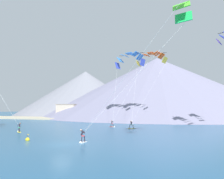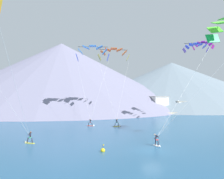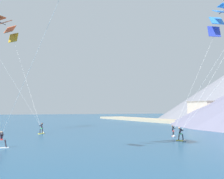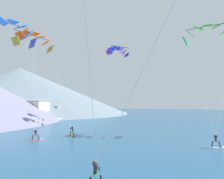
% 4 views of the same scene
% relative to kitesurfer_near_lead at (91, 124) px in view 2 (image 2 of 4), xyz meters
% --- Properties ---
extents(ground_plane, '(400.00, 400.00, 0.00)m').
position_rel_kitesurfer_near_lead_xyz_m(ground_plane, '(2.56, -25.74, -0.46)').
color(ground_plane, '#23567F').
extents(kitesurfer_near_lead, '(1.72, 1.19, 1.68)m').
position_rel_kitesurfer_near_lead_xyz_m(kitesurfer_near_lead, '(0.00, 0.00, 0.00)').
color(kitesurfer_near_lead, '#E54C33').
rests_on(kitesurfer_near_lead, ground).
extents(kitesurfer_near_trail, '(1.62, 1.38, 1.82)m').
position_rel_kitesurfer_near_lead_xyz_m(kitesurfer_near_trail, '(-12.71, -16.45, 0.10)').
color(kitesurfer_near_trail, yellow).
rests_on(kitesurfer_near_trail, ground).
extents(kitesurfer_mid_center, '(0.69, 1.75, 1.79)m').
position_rel_kitesurfer_near_lead_xyz_m(kitesurfer_mid_center, '(4.35, -23.72, 0.10)').
color(kitesurfer_mid_center, white).
rests_on(kitesurfer_mid_center, ground).
extents(kitesurfer_far_left, '(1.75, 0.63, 1.80)m').
position_rel_kitesurfer_near_lead_xyz_m(kitesurfer_far_left, '(5.44, -2.42, 0.10)').
color(kitesurfer_far_left, yellow).
rests_on(kitesurfer_far_left, ground).
extents(parafoil_kite_near_lead, '(8.88, 10.09, 18.45)m').
position_rel_kitesurfer_near_lead_xyz_m(parafoil_kite_near_lead, '(2.06, 8.28, 17.74)').
color(parafoil_kite_near_lead, '#2E40B9').
extents(parafoil_kite_far_left, '(8.72, 12.90, 18.07)m').
position_rel_kitesurfer_near_lead_xyz_m(parafoil_kite_far_left, '(7.91, 8.75, 17.70)').
color(parafoil_kite_far_left, '#A49528').
extents(parafoil_kite_distant_high_outer, '(6.27, 4.53, 2.30)m').
position_rel_kitesurfer_near_lead_xyz_m(parafoil_kite_distant_high_outer, '(25.96, -1.87, 18.46)').
color(parafoil_kite_distant_high_outer, '#4C2DA1').
extents(parafoil_kite_distant_low_drift, '(5.11, 4.63, 2.21)m').
position_rel_kitesurfer_near_lead_xyz_m(parafoil_kite_distant_low_drift, '(30.00, 0.67, 19.65)').
color(parafoil_kite_distant_low_drift, '#C21A92').
extents(race_marker_buoy, '(0.56, 0.56, 1.02)m').
position_rel_kitesurfer_near_lead_xyz_m(race_marker_buoy, '(-3.61, -24.61, -0.30)').
color(race_marker_buoy, yellow).
rests_on(race_marker_buoy, ground).
extents(shoreline_strip, '(180.00, 10.00, 0.70)m').
position_rel_kitesurfer_near_lead_xyz_m(shoreline_strip, '(2.56, 26.29, -0.11)').
color(shoreline_strip, '#BCAD8E').
rests_on(shoreline_strip, ground).
extents(shore_building_harbour_front, '(5.63, 7.25, 6.26)m').
position_rel_kitesurfer_near_lead_xyz_m(shore_building_harbour_front, '(32.23, 30.91, 2.68)').
color(shore_building_harbour_front, silver).
rests_on(shore_building_harbour_front, ground).
extents(shore_building_promenade_mid, '(7.05, 5.96, 4.44)m').
position_rel_kitesurfer_near_lead_xyz_m(shore_building_promenade_mid, '(42.18, 30.01, 1.77)').
color(shore_building_promenade_mid, silver).
rests_on(shore_building_promenade_mid, ground).
extents(shore_building_quay_east, '(6.97, 5.12, 6.17)m').
position_rel_kitesurfer_near_lead_xyz_m(shore_building_quay_east, '(-3.00, 30.65, 2.63)').
color(shore_building_quay_east, silver).
rests_on(shore_building_quay_east, ground).
extents(shore_building_quay_west, '(7.92, 6.20, 5.08)m').
position_rel_kitesurfer_near_lead_xyz_m(shore_building_quay_west, '(-14.01, 31.06, 2.09)').
color(shore_building_quay_west, '#B7AD9E').
rests_on(shore_building_quay_west, ground).
extents(mountain_peak_west_ridge, '(118.15, 118.15, 24.98)m').
position_rel_kitesurfer_near_lead_xyz_m(mountain_peak_west_ridge, '(61.64, 71.79, 12.03)').
color(mountain_peak_west_ridge, gray).
rests_on(mountain_peak_west_ridge, ground).
extents(mountain_peak_central_summit, '(127.13, 127.13, 33.07)m').
position_rel_kitesurfer_near_lead_xyz_m(mountain_peak_central_summit, '(-0.12, 75.08, 16.07)').
color(mountain_peak_central_summit, gray).
rests_on(mountain_peak_central_summit, ground).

